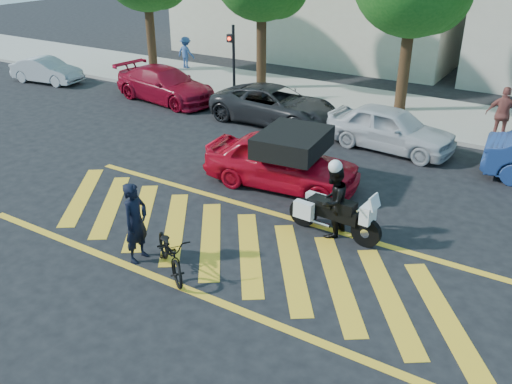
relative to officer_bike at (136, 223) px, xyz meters
The scene contains 15 objects.
ground 2.30m from the officer_bike, 47.03° to the left, with size 90.00×90.00×0.00m, color black.
sidewalk 13.64m from the officer_bike, 83.94° to the left, with size 60.00×5.00×0.15m, color #9E998E.
crosswalk 2.28m from the officer_bike, 47.81° to the left, with size 12.33×4.00×0.01m.
signal_pole 12.40m from the officer_bike, 114.17° to the left, with size 0.28×0.43×3.20m.
officer_bike is the anchor object (origin of this frame).
bicycle 1.04m from the officer_bike, ahead, with size 0.64×1.83×0.96m, color black.
police_motorcycle 4.57m from the officer_bike, 45.42° to the left, with size 2.41×0.79×1.06m.
officer_moto 4.55m from the officer_bike, 45.54° to the left, with size 0.87×0.68×1.79m, color black.
red_convertible 5.11m from the officer_bike, 80.95° to the left, with size 1.78×4.43×1.51m, color #B9081C.
parked_far_left 17.31m from the officer_bike, 147.32° to the left, with size 1.24×3.57×1.18m, color #999BA0.
parked_left 12.56m from the officer_bike, 127.60° to the left, with size 1.99×4.89×1.42m, color maroon.
parked_mid_left 10.14m from the officer_bike, 102.71° to the left, with size 2.28×4.94×1.37m, color black.
parked_mid_right 9.79m from the officer_bike, 75.61° to the left, with size 1.72×4.27×1.45m, color #BCBDC1.
pedestrian_left 18.16m from the officer_bike, 125.09° to the left, with size 1.02×0.58×1.57m, color #34528F.
pedestrian_right 12.97m from the officer_bike, 65.01° to the left, with size 1.10×0.46×1.88m, color #924A42.
Camera 1 is at (6.20, -8.89, 6.63)m, focal length 38.00 mm.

